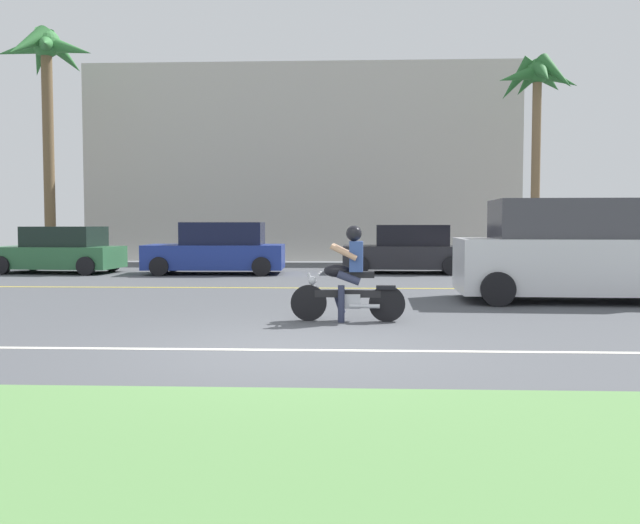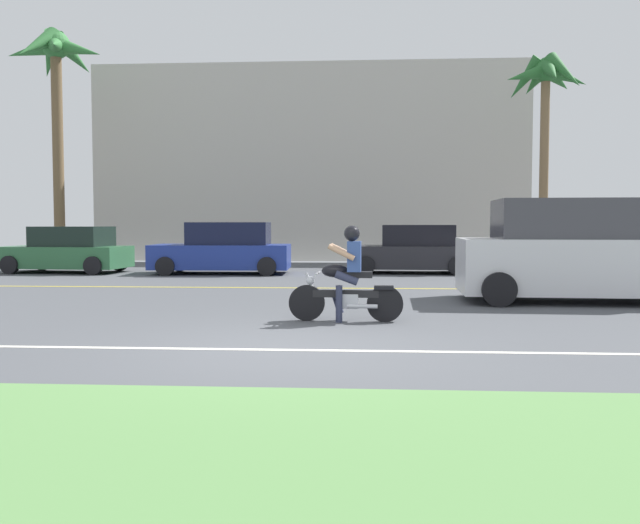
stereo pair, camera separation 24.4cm
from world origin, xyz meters
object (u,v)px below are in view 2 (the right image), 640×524
(motorcyclist, at_px, (347,281))
(suv_nearby, at_px, (575,252))
(parked_car_0, at_px, (68,251))
(parked_car_2, at_px, (413,250))
(parked_car_1, at_px, (224,250))
(parked_car_3, at_px, (583,251))
(palm_tree_1, at_px, (55,67))
(palm_tree_0, at_px, (546,88))

(motorcyclist, bearing_deg, suv_nearby, 33.49)
(parked_car_0, height_order, parked_car_2, parked_car_2)
(suv_nearby, distance_m, parked_car_1, 10.82)
(parked_car_1, bearing_deg, parked_car_0, 178.24)
(parked_car_2, xyz_separation_m, parked_car_3, (5.42, 0.77, -0.03))
(suv_nearby, height_order, parked_car_2, suv_nearby)
(suv_nearby, height_order, parked_car_3, suv_nearby)
(parked_car_3, height_order, palm_tree_1, palm_tree_1)
(parked_car_2, xyz_separation_m, palm_tree_0, (4.78, 3.01, 5.52))
(parked_car_2, bearing_deg, parked_car_3, 8.04)
(palm_tree_1, bearing_deg, parked_car_3, -8.94)
(parked_car_0, height_order, palm_tree_1, palm_tree_1)
(parked_car_2, distance_m, palm_tree_1, 15.07)
(parked_car_1, xyz_separation_m, parked_car_2, (5.80, 0.65, -0.03))
(motorcyclist, xyz_separation_m, parked_car_3, (7.22, 11.16, 0.03))
(parked_car_1, height_order, parked_car_2, parked_car_1)
(parked_car_0, relative_size, parked_car_1, 0.92)
(suv_nearby, relative_size, parked_car_3, 1.12)
(parked_car_0, distance_m, parked_car_3, 16.24)
(parked_car_1, relative_size, palm_tree_0, 0.57)
(parked_car_3, xyz_separation_m, palm_tree_1, (-18.43, 2.90, 6.70))
(parked_car_2, xyz_separation_m, palm_tree_1, (-13.01, 3.66, 6.67))
(motorcyclist, distance_m, parked_car_2, 10.54)
(parked_car_2, bearing_deg, parked_car_0, -177.37)
(parked_car_3, bearing_deg, parked_car_1, -172.82)
(parked_car_0, bearing_deg, parked_car_1, -1.76)
(parked_car_1, xyz_separation_m, parked_car_3, (11.22, 1.41, -0.07))
(parked_car_0, bearing_deg, parked_car_2, 2.63)
(motorcyclist, distance_m, suv_nearby, 5.27)
(parked_car_0, relative_size, parked_car_3, 0.95)
(parked_car_3, bearing_deg, parked_car_2, -171.96)
(parked_car_1, bearing_deg, parked_car_3, 7.18)
(parked_car_2, distance_m, parked_car_3, 5.48)
(suv_nearby, bearing_deg, parked_car_0, 152.34)
(parked_car_0, distance_m, parked_car_2, 10.78)
(suv_nearby, bearing_deg, parked_car_1, 140.77)
(suv_nearby, height_order, parked_car_1, suv_nearby)
(parked_car_1, bearing_deg, parked_car_2, 6.36)
(suv_nearby, relative_size, palm_tree_1, 0.51)
(palm_tree_1, bearing_deg, palm_tree_0, -2.12)
(parked_car_0, xyz_separation_m, palm_tree_0, (15.54, 3.50, 5.54))
(parked_car_1, relative_size, parked_car_2, 1.10)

